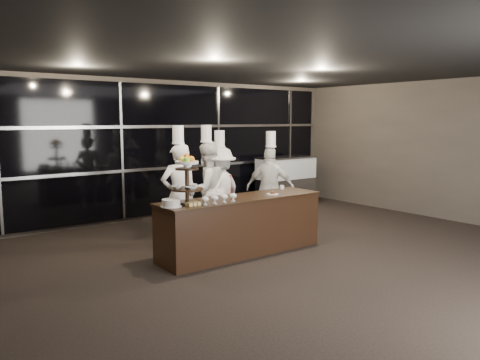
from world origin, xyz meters
TOP-DOWN VIEW (x-y plane):
  - room at (0.00, 0.00)m, footprint 10.00×10.00m
  - window_wall at (0.00, 4.94)m, footprint 8.60×0.10m
  - buffet_counter at (-0.58, 1.68)m, footprint 2.84×0.74m
  - display_stand at (-1.58, 1.68)m, footprint 0.48×0.48m
  - compotes at (-1.16, 1.46)m, footprint 0.62×0.11m
  - layer_cake at (-1.88, 1.63)m, footprint 0.30×0.30m
  - pastry_squares at (-1.58, 1.52)m, footprint 0.20×0.13m
  - small_plate at (-0.01, 1.58)m, footprint 0.20×0.20m
  - chef_cup at (0.52, 1.93)m, footprint 0.08×0.08m
  - display_case at (2.81, 4.30)m, footprint 1.50×0.65m
  - chef_a at (-1.13, 2.70)m, footprint 0.69×0.50m
  - chef_b at (-0.44, 2.91)m, footprint 0.87×0.69m
  - chef_c at (-0.18, 2.87)m, footprint 1.22×0.97m
  - chef_d at (0.89, 2.67)m, footprint 0.90×1.00m

SIDE VIEW (x-z plane):
  - buffet_counter at x=-0.58m, z-range 0.01..0.93m
  - display_case at x=2.81m, z-range 0.07..1.31m
  - chef_d at x=0.89m, z-range -0.13..1.80m
  - chef_c at x=-0.18m, z-range -0.14..1.82m
  - chef_b at x=-0.44m, z-range -0.14..1.92m
  - chef_a at x=-1.13m, z-range -0.12..1.93m
  - small_plate at x=-0.01m, z-range 0.91..0.96m
  - pastry_squares at x=-1.58m, z-range 0.92..0.97m
  - chef_cup at x=0.52m, z-range 0.92..0.99m
  - layer_cake at x=-1.88m, z-range 0.92..1.03m
  - compotes at x=-1.16m, z-range 0.94..1.06m
  - display_stand at x=-1.58m, z-range 0.97..1.71m
  - room at x=0.00m, z-range -3.50..6.50m
  - window_wall at x=0.00m, z-range 0.10..2.90m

